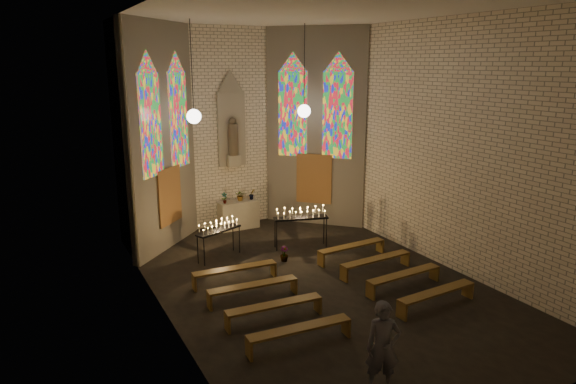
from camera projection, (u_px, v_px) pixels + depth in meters
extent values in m
plane|color=black|center=(316.00, 284.00, 13.76)|extent=(12.00, 12.00, 0.00)
cube|color=#F2E4CA|center=(231.00, 129.00, 18.06)|extent=(8.00, 0.02, 7.00)
cube|color=#F2E4CA|center=(521.00, 217.00, 7.75)|extent=(8.00, 0.02, 7.00)
cube|color=#F2E4CA|center=(159.00, 170.00, 11.11)|extent=(0.02, 12.00, 7.00)
cube|color=#F2E4CA|center=(438.00, 144.00, 14.70)|extent=(0.02, 12.00, 7.00)
cube|color=silver|center=(320.00, 9.00, 12.05)|extent=(8.00, 12.00, 0.01)
cube|color=#F2E4CA|center=(162.00, 139.00, 15.76)|extent=(2.72, 2.72, 7.00)
cube|color=#F2E4CA|center=(316.00, 128.00, 18.22)|extent=(2.72, 2.72, 7.00)
cube|color=#4C3F8C|center=(151.00, 126.00, 14.84)|extent=(0.78, 0.78, 3.00)
cube|color=#4C3F8C|center=(179.00, 120.00, 16.34)|extent=(0.78, 0.78, 3.00)
cube|color=#4C3F8C|center=(293.00, 114.00, 18.19)|extent=(0.78, 0.78, 3.00)
cube|color=#4C3F8C|center=(338.00, 115.00, 17.72)|extent=(0.78, 0.78, 3.00)
cube|color=brown|center=(170.00, 196.00, 16.15)|extent=(0.95, 0.95, 1.80)
cube|color=brown|center=(314.00, 179.00, 18.51)|extent=(0.95, 0.95, 1.80)
cube|color=gray|center=(231.00, 129.00, 18.00)|extent=(1.00, 0.12, 2.60)
cone|color=gray|center=(230.00, 81.00, 17.59)|extent=(1.00, 1.00, 0.80)
cube|color=#B2AA91|center=(234.00, 161.00, 18.14)|extent=(0.45, 0.30, 0.40)
cylinder|color=brown|center=(233.00, 140.00, 17.96)|extent=(0.36, 0.36, 1.10)
sphere|color=brown|center=(233.00, 121.00, 17.80)|extent=(0.26, 0.26, 0.26)
sphere|color=white|center=(194.00, 116.00, 15.41)|extent=(0.44, 0.44, 0.44)
cylinder|color=black|center=(192.00, 69.00, 15.06)|extent=(0.02, 0.02, 2.80)
sphere|color=white|center=(304.00, 111.00, 17.11)|extent=(0.44, 0.44, 0.44)
cylinder|color=black|center=(304.00, 68.00, 16.77)|extent=(0.02, 0.02, 2.80)
cube|color=#B2AA91|center=(238.00, 215.00, 18.33)|extent=(1.40, 0.60, 1.00)
imported|color=#4C723F|center=(224.00, 198.00, 17.82)|extent=(0.23, 0.18, 0.40)
imported|color=#4C723F|center=(240.00, 195.00, 18.22)|extent=(0.42, 0.39, 0.39)
imported|color=#4C723F|center=(252.00, 194.00, 18.39)|extent=(0.24, 0.21, 0.38)
imported|color=#4C723F|center=(284.00, 254.00, 15.30)|extent=(0.25, 0.25, 0.45)
cube|color=black|center=(219.00, 230.00, 15.40)|extent=(1.55, 0.91, 0.05)
cylinder|color=black|center=(204.00, 252.00, 14.89)|extent=(0.03, 0.03, 0.86)
cylinder|color=black|center=(239.00, 240.00, 15.95)|extent=(0.03, 0.03, 0.86)
cylinder|color=black|center=(198.00, 250.00, 15.07)|extent=(0.03, 0.03, 0.86)
cylinder|color=black|center=(233.00, 238.00, 16.13)|extent=(0.03, 0.03, 0.86)
cube|color=black|center=(301.00, 218.00, 16.26)|extent=(1.77, 0.88, 0.05)
cylinder|color=black|center=(277.00, 236.00, 16.08)|extent=(0.03, 0.03, 0.97)
cylinder|color=black|center=(326.00, 233.00, 16.38)|extent=(0.03, 0.03, 0.97)
cylinder|color=black|center=(275.00, 233.00, 16.39)|extent=(0.03, 0.03, 0.97)
cylinder|color=black|center=(324.00, 230.00, 16.69)|extent=(0.03, 0.03, 0.97)
cube|color=brown|center=(235.00, 268.00, 13.75)|extent=(2.31, 0.46, 0.06)
cube|color=brown|center=(194.00, 283.00, 13.35)|extent=(0.07, 0.32, 0.41)
cube|color=brown|center=(274.00, 269.00, 14.24)|extent=(0.07, 0.32, 0.41)
cube|color=brown|center=(352.00, 246.00, 15.44)|extent=(2.31, 0.46, 0.06)
cube|color=brown|center=(321.00, 259.00, 14.93)|extent=(0.07, 0.32, 0.41)
cube|color=brown|center=(380.00, 246.00, 16.05)|extent=(0.07, 0.32, 0.41)
cube|color=brown|center=(253.00, 285.00, 12.71)|extent=(2.31, 0.46, 0.06)
cube|color=brown|center=(209.00, 301.00, 12.32)|extent=(0.07, 0.32, 0.41)
cube|color=brown|center=(294.00, 285.00, 13.21)|extent=(0.07, 0.32, 0.41)
cube|color=brown|center=(376.00, 259.00, 14.41)|extent=(2.31, 0.46, 0.06)
cube|color=brown|center=(344.00, 274.00, 13.90)|extent=(0.07, 0.32, 0.41)
cube|color=brown|center=(405.00, 258.00, 15.02)|extent=(0.07, 0.32, 0.41)
cube|color=brown|center=(274.00, 305.00, 11.68)|extent=(2.31, 0.46, 0.06)
cube|color=brown|center=(227.00, 323.00, 11.29)|extent=(0.07, 0.32, 0.41)
cube|color=brown|center=(318.00, 304.00, 12.18)|extent=(0.07, 0.32, 0.41)
cube|color=brown|center=(404.00, 274.00, 13.38)|extent=(2.31, 0.46, 0.06)
cube|color=brown|center=(370.00, 291.00, 12.87)|extent=(0.07, 0.32, 0.41)
cube|color=brown|center=(434.00, 273.00, 13.99)|extent=(0.07, 0.32, 0.41)
cube|color=brown|center=(300.00, 328.00, 10.65)|extent=(2.31, 0.46, 0.06)
cube|color=brown|center=(249.00, 349.00, 10.26)|extent=(0.07, 0.32, 0.41)
cube|color=brown|center=(346.00, 326.00, 11.15)|extent=(0.07, 0.32, 0.41)
cube|color=brown|center=(437.00, 292.00, 12.35)|extent=(2.31, 0.46, 0.06)
cube|color=brown|center=(402.00, 311.00, 11.84)|extent=(0.07, 0.32, 0.41)
cube|color=brown|center=(468.00, 289.00, 12.96)|extent=(0.07, 0.32, 0.41)
imported|color=#47464F|center=(383.00, 347.00, 9.11)|extent=(0.74, 0.64, 1.72)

